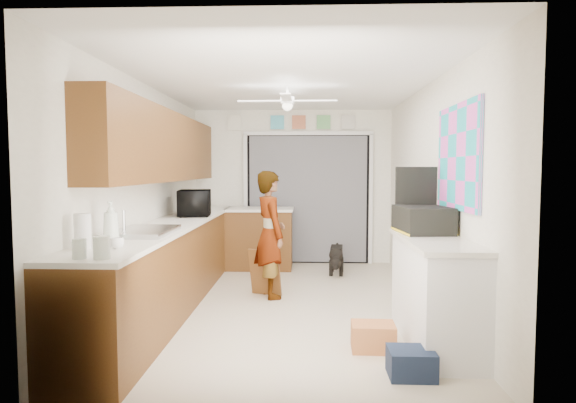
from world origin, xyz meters
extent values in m
plane|color=beige|center=(0.00, 0.00, 0.00)|extent=(5.00, 5.00, 0.00)
plane|color=white|center=(0.00, 0.00, 2.50)|extent=(5.00, 5.00, 0.00)
plane|color=white|center=(0.00, 2.50, 1.25)|extent=(3.20, 0.00, 3.20)
plane|color=white|center=(0.00, -2.50, 1.25)|extent=(3.20, 0.00, 3.20)
plane|color=white|center=(-1.60, 0.00, 1.25)|extent=(0.00, 5.00, 5.00)
plane|color=white|center=(1.60, 0.00, 1.25)|extent=(0.00, 5.00, 5.00)
cube|color=#5B3815|center=(-1.30, 0.00, 0.45)|extent=(0.60, 4.80, 0.90)
cube|color=white|center=(-1.29, 0.00, 0.92)|extent=(0.62, 4.80, 0.04)
cube|color=#5B3815|center=(-1.44, 0.20, 1.80)|extent=(0.32, 4.00, 0.80)
cube|color=silver|center=(-1.29, -1.00, 0.95)|extent=(0.50, 0.76, 0.06)
cylinder|color=silver|center=(-1.48, -1.00, 1.05)|extent=(0.03, 0.03, 0.22)
cube|color=#5B3815|center=(-0.50, 2.00, 0.45)|extent=(1.00, 0.60, 0.90)
cube|color=white|center=(-0.50, 2.00, 0.92)|extent=(1.04, 0.64, 0.04)
cube|color=black|center=(0.25, 2.47, 1.05)|extent=(2.00, 0.06, 2.10)
cube|color=slate|center=(0.25, 2.43, 1.05)|extent=(1.90, 0.03, 2.05)
cube|color=white|center=(-0.77, 2.44, 1.05)|extent=(0.06, 0.04, 2.10)
cube|color=white|center=(1.27, 2.44, 1.05)|extent=(0.06, 0.04, 2.10)
cube|color=white|center=(0.25, 2.44, 2.12)|extent=(2.10, 0.04, 0.06)
cube|color=#4FB7D3|center=(-0.25, 2.47, 2.30)|extent=(0.22, 0.02, 0.22)
cube|color=#C26A48|center=(0.10, 2.47, 2.30)|extent=(0.22, 0.02, 0.22)
cube|color=#64AF68|center=(0.50, 2.47, 2.30)|extent=(0.22, 0.02, 0.22)
cube|color=beige|center=(0.90, 2.47, 2.30)|extent=(0.22, 0.02, 0.22)
cube|color=silver|center=(-0.95, 2.47, 2.30)|extent=(0.22, 0.02, 0.26)
cube|color=white|center=(1.35, -1.20, 0.45)|extent=(0.50, 1.40, 0.90)
cube|color=white|center=(1.34, -1.20, 0.92)|extent=(0.54, 1.44, 0.04)
cube|color=#EC57CD|center=(1.58, -1.00, 1.65)|extent=(0.03, 1.15, 0.95)
cube|color=white|center=(0.00, 0.20, 2.32)|extent=(1.14, 1.14, 0.24)
imported|color=black|center=(-1.22, 0.76, 1.11)|extent=(0.50, 0.66, 0.33)
imported|color=silver|center=(-1.40, -1.49, 1.11)|extent=(0.13, 0.13, 0.34)
imported|color=white|center=(-1.22, -1.83, 0.98)|extent=(0.13, 0.13, 0.08)
cylinder|color=silver|center=(-1.15, -2.25, 1.02)|extent=(0.14, 0.14, 0.15)
cylinder|color=silver|center=(-1.30, -2.25, 1.01)|extent=(0.11, 0.11, 0.14)
cylinder|color=white|center=(-1.46, -1.87, 1.07)|extent=(0.13, 0.13, 0.27)
cube|color=black|center=(1.32, -0.82, 1.06)|extent=(0.50, 0.62, 0.25)
cube|color=yellow|center=(1.32, -0.82, 0.95)|extent=(0.50, 0.62, 0.02)
cube|color=black|center=(1.32, -0.53, 1.31)|extent=(0.42, 0.07, 0.50)
cube|color=#AF5B37|center=(0.79, -1.36, 0.11)|extent=(0.37, 0.29, 0.23)
cube|color=#151F36|center=(1.00, -1.88, 0.10)|extent=(0.34, 0.28, 0.21)
cube|color=#5B3815|center=(-0.28, 0.36, 0.29)|extent=(0.41, 0.27, 0.57)
imported|color=white|center=(-0.21, 0.33, 0.76)|extent=(0.55, 0.65, 1.52)
cube|color=black|center=(0.67, 1.62, 0.23)|extent=(0.31, 0.61, 0.46)
camera|label=1|loc=(0.21, -5.39, 1.54)|focal=30.00mm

